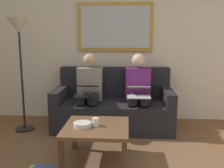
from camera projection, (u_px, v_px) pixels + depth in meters
wall_rear at (115, 42)px, 4.36m from camera, size 6.00×0.12×2.60m
area_rug at (107, 164)px, 2.87m from camera, size 2.60×1.80×0.01m
couch at (114, 107)px, 4.06m from camera, size 1.78×0.90×0.90m
framed_mirror at (115, 27)px, 4.22m from camera, size 1.22×0.05×0.77m
coffee_table at (96, 130)px, 2.86m from camera, size 0.71×0.71×0.43m
cup at (95, 122)px, 2.84m from camera, size 0.07×0.07×0.09m
bowl at (82, 125)px, 2.82m from camera, size 0.20×0.20×0.05m
person_left at (138, 89)px, 3.92m from camera, size 0.38×0.58×1.14m
laptop_silver at (139, 91)px, 3.68m from camera, size 0.33×0.35×0.15m
person_right at (89, 89)px, 3.96m from camera, size 0.38×0.58×1.14m
laptop_black at (87, 91)px, 3.72m from camera, size 0.32×0.36×0.15m
standing_lamp at (19, 38)px, 3.69m from camera, size 0.32×0.32×1.66m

